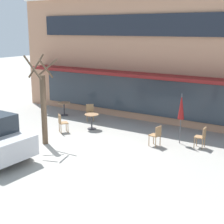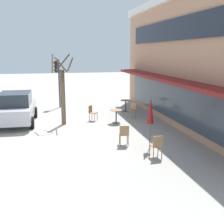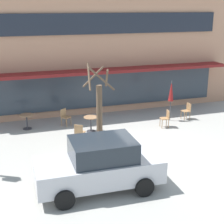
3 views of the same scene
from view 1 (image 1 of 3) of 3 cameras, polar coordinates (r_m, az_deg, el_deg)
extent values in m
plane|color=#9E9B93|center=(13.86, -6.14, -6.92)|extent=(80.00, 80.00, 0.00)
cube|color=tan|center=(21.69, 10.74, 9.85)|extent=(17.12, 8.00, 6.99)
cube|color=maroon|center=(17.68, 4.90, 6.13)|extent=(14.55, 1.10, 0.16)
cube|color=#1E232D|center=(17.96, 5.83, 14.18)|extent=(13.69, 0.10, 1.10)
cube|color=#2D3842|center=(18.30, 5.55, 2.57)|extent=(13.69, 0.10, 1.90)
cylinder|color=#333338|center=(19.92, -7.92, -0.52)|extent=(0.44, 0.44, 0.03)
cylinder|color=#333338|center=(19.83, -7.95, 0.50)|extent=(0.07, 0.07, 0.70)
cylinder|color=#99704C|center=(19.75, -7.99, 1.53)|extent=(0.70, 0.70, 0.03)
cylinder|color=#333338|center=(17.10, -3.38, -2.80)|extent=(0.44, 0.44, 0.03)
cylinder|color=#333338|center=(17.00, -3.39, -1.62)|extent=(0.07, 0.07, 0.70)
cylinder|color=#99704C|center=(16.91, -3.41, -0.42)|extent=(0.70, 0.70, 0.03)
cylinder|color=#4C4C51|center=(14.97, 11.35, -1.13)|extent=(0.04, 0.04, 2.20)
cone|color=maroon|center=(14.84, 11.45, 0.92)|extent=(0.28, 0.28, 1.10)
cylinder|color=#9E754C|center=(14.69, 6.16, -4.78)|extent=(0.04, 0.04, 0.45)
cylinder|color=#9E754C|center=(14.96, 6.92, -4.47)|extent=(0.04, 0.04, 0.45)
cylinder|color=#9E754C|center=(14.51, 7.26, -5.05)|extent=(0.04, 0.04, 0.45)
cylinder|color=#9E754C|center=(14.78, 8.00, -4.73)|extent=(0.04, 0.04, 0.45)
cube|color=#9E754C|center=(14.66, 7.11, -3.85)|extent=(0.45, 0.45, 0.04)
cube|color=#9E754C|center=(14.50, 7.72, -3.16)|extent=(0.10, 0.40, 0.40)
cylinder|color=#9E754C|center=(18.40, -3.09, -0.92)|extent=(0.04, 0.04, 0.45)
cylinder|color=#9E754C|center=(18.38, -4.15, -0.95)|extent=(0.04, 0.04, 0.45)
cylinder|color=#9E754C|center=(18.73, -3.16, -0.66)|extent=(0.04, 0.04, 0.45)
cylinder|color=#9E754C|center=(18.71, -4.20, -0.69)|extent=(0.04, 0.04, 0.45)
cube|color=#9E754C|center=(18.49, -3.66, -0.07)|extent=(0.56, 0.56, 0.04)
cube|color=#9E754C|center=(18.62, -3.70, 0.72)|extent=(0.33, 0.29, 0.40)
cylinder|color=#9E754C|center=(16.86, -7.62, -2.40)|extent=(0.04, 0.04, 0.45)
cylinder|color=#9E754C|center=(16.54, -7.32, -2.70)|extent=(0.04, 0.04, 0.45)
cylinder|color=#9E754C|center=(16.78, -8.75, -2.51)|extent=(0.04, 0.04, 0.45)
cylinder|color=#9E754C|center=(16.46, -8.47, -2.82)|extent=(0.04, 0.04, 0.45)
cube|color=#9E754C|center=(16.59, -8.07, -1.79)|extent=(0.56, 0.56, 0.04)
cube|color=#9E754C|center=(16.49, -8.70, -1.12)|extent=(0.35, 0.26, 0.40)
cylinder|color=#9E754C|center=(14.74, 13.50, -5.04)|extent=(0.04, 0.04, 0.45)
cylinder|color=#9E754C|center=(15.05, 13.89, -4.67)|extent=(0.04, 0.04, 0.45)
cylinder|color=#9E754C|center=(14.65, 14.77, -5.23)|extent=(0.04, 0.04, 0.45)
cylinder|color=#9E754C|center=(14.96, 15.13, -4.85)|extent=(0.04, 0.04, 0.45)
cube|color=#9E754C|center=(14.77, 14.38, -4.04)|extent=(0.42, 0.42, 0.04)
cube|color=#9E754C|center=(14.67, 15.10, -3.32)|extent=(0.06, 0.40, 0.40)
cylinder|color=black|center=(13.68, -14.31, -6.13)|extent=(0.65, 0.24, 0.64)
cylinder|color=brown|center=(14.84, -11.27, 0.32)|extent=(0.24, 0.24, 2.99)
cylinder|color=brown|center=(14.30, -10.90, 7.05)|extent=(0.21, 0.67, 0.80)
cylinder|color=brown|center=(14.94, -10.68, 7.28)|extent=(0.96, 0.30, 0.78)
cylinder|color=brown|center=(14.85, -12.50, 7.52)|extent=(0.21, 0.84, 0.96)
cylinder|color=brown|center=(14.22, -13.07, 7.20)|extent=(1.03, 0.15, 0.95)
camera|label=2|loc=(10.89, 60.77, 1.80)|focal=45.00mm
camera|label=3|loc=(13.99, -67.95, 9.83)|focal=55.00mm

